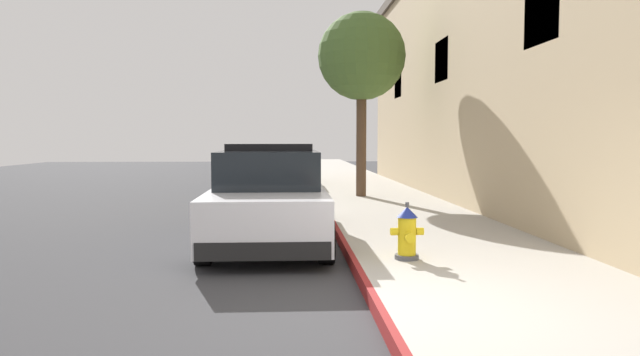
{
  "coord_description": "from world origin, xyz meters",
  "views": [
    {
      "loc": [
        -0.92,
        -5.33,
        1.77
      ],
      "look_at": [
        -0.29,
        5.97,
        1.0
      ],
      "focal_mm": 32.61,
      "sensor_mm": 36.0,
      "label": 1
    }
  ],
  "objects_px": {
    "street_tree": "(362,58)",
    "police_cruiser": "(269,199)",
    "parked_car_silver_ahead": "(279,168)",
    "fire_hydrant": "(407,233)"
  },
  "relations": [
    {
      "from": "street_tree",
      "to": "police_cruiser",
      "type": "bearing_deg",
      "value": -110.71
    },
    {
      "from": "parked_car_silver_ahead",
      "to": "street_tree",
      "type": "xyz_separation_m",
      "value": [
        2.35,
        -4.37,
        3.26
      ]
    },
    {
      "from": "police_cruiser",
      "to": "parked_car_silver_ahead",
      "type": "relative_size",
      "value": 1.0
    },
    {
      "from": "police_cruiser",
      "to": "parked_car_silver_ahead",
      "type": "height_order",
      "value": "police_cruiser"
    },
    {
      "from": "fire_hydrant",
      "to": "street_tree",
      "type": "distance_m",
      "value": 9.24
    },
    {
      "from": "police_cruiser",
      "to": "fire_hydrant",
      "type": "distance_m",
      "value": 2.98
    },
    {
      "from": "police_cruiser",
      "to": "street_tree",
      "type": "distance_m",
      "value": 7.44
    },
    {
      "from": "street_tree",
      "to": "parked_car_silver_ahead",
      "type": "bearing_deg",
      "value": 118.3
    },
    {
      "from": "parked_car_silver_ahead",
      "to": "fire_hydrant",
      "type": "relative_size",
      "value": 6.37
    },
    {
      "from": "parked_car_silver_ahead",
      "to": "fire_hydrant",
      "type": "bearing_deg",
      "value": -81.7
    }
  ]
}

